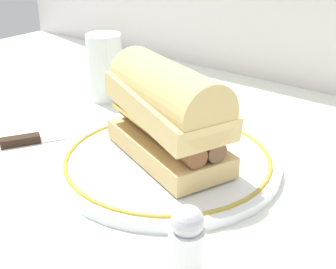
# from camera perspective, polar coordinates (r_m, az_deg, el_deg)

# --- Properties ---
(ground_plane) EXTENTS (1.50, 1.50, 0.00)m
(ground_plane) POSITION_cam_1_polar(r_m,az_deg,el_deg) (0.59, -2.47, -4.50)
(ground_plane) COLOR silver
(plate) EXTENTS (0.29, 0.29, 0.01)m
(plate) POSITION_cam_1_polar(r_m,az_deg,el_deg) (0.60, 0.00, -3.23)
(plate) COLOR white
(plate) RESTS_ON ground_plane
(sausage_sandwich) EXTENTS (0.20, 0.15, 0.12)m
(sausage_sandwich) POSITION_cam_1_polar(r_m,az_deg,el_deg) (0.57, 0.00, 3.02)
(sausage_sandwich) COLOR #DAB874
(sausage_sandwich) RESTS_ON plate
(drinking_glass) EXTENTS (0.06, 0.06, 0.11)m
(drinking_glass) POSITION_cam_1_polar(r_m,az_deg,el_deg) (0.81, -7.73, 7.71)
(drinking_glass) COLOR silver
(drinking_glass) RESTS_ON ground_plane
(salt_shaker) EXTENTS (0.03, 0.03, 0.08)m
(salt_shaker) POSITION_cam_1_polar(r_m,az_deg,el_deg) (0.41, 2.34, -13.45)
(salt_shaker) COLOR white
(salt_shaker) RESTS_ON ground_plane
(butter_knife) EXTENTS (0.09, 0.14, 0.01)m
(butter_knife) POSITION_cam_1_polar(r_m,az_deg,el_deg) (0.69, -14.95, -0.39)
(butter_knife) COLOR silver
(butter_knife) RESTS_ON ground_plane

